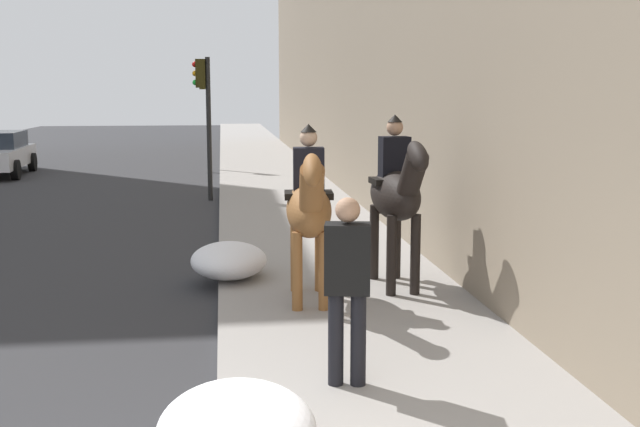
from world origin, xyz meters
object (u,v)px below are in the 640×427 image
(traffic_light_far_curb, at_px, (206,102))
(mounted_horse_near, at_px, (309,207))
(traffic_light_near_curb, at_px, (205,105))
(mounted_horse_far, at_px, (396,193))
(pedestrian_greeting, at_px, (347,279))

(traffic_light_far_curb, bearing_deg, mounted_horse_near, -174.77)
(mounted_horse_near, xyz_separation_m, traffic_light_near_curb, (10.14, 1.46, 1.09))
(traffic_light_near_curb, xyz_separation_m, traffic_light_far_curb, (6.82, 0.10, -0.01))
(mounted_horse_near, xyz_separation_m, mounted_horse_far, (0.54, -1.22, 0.08))
(mounted_horse_near, height_order, pedestrian_greeting, mounted_horse_near)
(mounted_horse_near, bearing_deg, pedestrian_greeting, 4.61)
(mounted_horse_near, relative_size, pedestrian_greeting, 1.30)
(mounted_horse_far, height_order, pedestrian_greeting, mounted_horse_far)
(mounted_horse_near, bearing_deg, mounted_horse_far, 118.02)
(mounted_horse_near, distance_m, traffic_light_near_curb, 10.30)
(traffic_light_near_curb, height_order, traffic_light_far_curb, traffic_light_near_curb)
(mounted_horse_far, relative_size, traffic_light_near_curb, 0.65)
(traffic_light_near_curb, relative_size, traffic_light_far_curb, 1.00)
(pedestrian_greeting, height_order, traffic_light_near_curb, traffic_light_near_curb)
(pedestrian_greeting, height_order, traffic_light_far_curb, traffic_light_far_curb)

